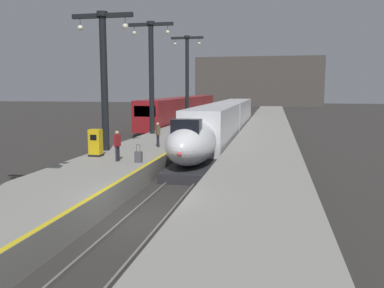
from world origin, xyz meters
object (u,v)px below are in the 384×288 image
(station_column_distant, at_px, (187,71))
(passenger_near_edge, at_px, (117,143))
(ticket_machine_yellow, at_px, (96,144))
(station_column_far, at_px, (151,67))
(passenger_mid_platform, at_px, (158,133))
(highspeed_train_main, at_px, (224,121))
(regional_train_adjacent, at_px, (184,109))
(station_column_mid, at_px, (104,68))
(rolling_suitcase, at_px, (138,157))

(station_column_distant, distance_m, passenger_near_edge, 28.86)
(ticket_machine_yellow, bearing_deg, station_column_far, 91.63)
(passenger_mid_platform, bearing_deg, highspeed_train_main, 76.00)
(regional_train_adjacent, relative_size, station_column_far, 3.77)
(passenger_mid_platform, bearing_deg, station_column_mid, -143.97)
(station_column_far, height_order, station_column_distant, station_column_distant)
(ticket_machine_yellow, bearing_deg, highspeed_train_main, 71.37)
(passenger_near_edge, relative_size, passenger_mid_platform, 1.00)
(regional_train_adjacent, distance_m, station_column_distant, 9.76)
(ticket_machine_yellow, bearing_deg, regional_train_adjacent, 94.16)
(passenger_near_edge, xyz_separation_m, rolling_suitcase, (1.27, -0.19, -0.69))
(highspeed_train_main, relative_size, passenger_mid_platform, 22.44)
(highspeed_train_main, relative_size, station_column_distant, 3.66)
(highspeed_train_main, height_order, passenger_mid_platform, highspeed_train_main)
(passenger_mid_platform, relative_size, ticket_machine_yellow, 1.06)
(regional_train_adjacent, bearing_deg, highspeed_train_main, -66.47)
(regional_train_adjacent, distance_m, passenger_near_edge, 36.62)
(station_column_mid, xyz_separation_m, passenger_near_edge, (2.24, -3.56, -4.29))
(station_column_distant, relative_size, passenger_near_edge, 6.13)
(station_column_far, bearing_deg, highspeed_train_main, 35.02)
(rolling_suitcase, xyz_separation_m, ticket_machine_yellow, (-3.16, 1.47, 0.44))
(station_column_distant, relative_size, passenger_mid_platform, 6.13)
(regional_train_adjacent, distance_m, rolling_suitcase, 36.99)
(rolling_suitcase, relative_size, ticket_machine_yellow, 0.61)
(passenger_near_edge, height_order, ticket_machine_yellow, passenger_near_edge)
(highspeed_train_main, relative_size, passenger_near_edge, 22.44)
(rolling_suitcase, bearing_deg, station_column_distant, 97.03)
(station_column_distant, xyz_separation_m, passenger_near_edge, (2.24, -28.31, -5.15))
(station_column_far, relative_size, rolling_suitcase, 9.90)
(highspeed_train_main, distance_m, rolling_suitcase, 18.10)
(ticket_machine_yellow, bearing_deg, passenger_near_edge, -34.23)
(regional_train_adjacent, distance_m, passenger_mid_platform, 31.11)
(highspeed_train_main, distance_m, station_column_far, 8.73)
(regional_train_adjacent, height_order, station_column_far, station_column_far)
(highspeed_train_main, xyz_separation_m, regional_train_adjacent, (-8.10, 18.60, 0.20))
(station_column_mid, height_order, ticket_machine_yellow, station_column_mid)
(station_column_mid, xyz_separation_m, rolling_suitcase, (3.51, -3.75, -4.97))
(station_column_mid, height_order, passenger_near_edge, station_column_mid)
(passenger_near_edge, bearing_deg, regional_train_adjacent, 96.96)
(station_column_far, xyz_separation_m, station_column_distant, (-0.00, 14.69, 0.34))
(station_column_mid, distance_m, station_column_distant, 24.76)
(highspeed_train_main, xyz_separation_m, passenger_near_edge, (-3.66, -17.75, 0.11))
(station_column_far, bearing_deg, station_column_mid, -90.00)
(station_column_far, bearing_deg, passenger_near_edge, -80.66)
(station_column_mid, relative_size, passenger_mid_platform, 5.16)
(station_column_mid, distance_m, station_column_far, 10.07)
(regional_train_adjacent, height_order, passenger_mid_platform, regional_train_adjacent)
(station_column_distant, relative_size, ticket_machine_yellow, 6.47)
(highspeed_train_main, relative_size, station_column_mid, 4.35)
(highspeed_train_main, xyz_separation_m, station_column_far, (-5.90, -4.13, 4.93))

